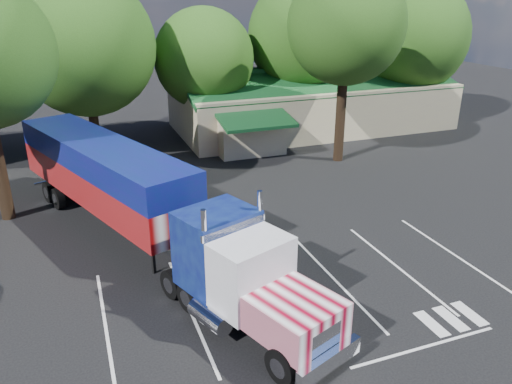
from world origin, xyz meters
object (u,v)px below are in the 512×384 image
object	(u,v)px
semi_truck	(131,193)
silver_sedan	(301,132)
woman	(283,251)
bicycle	(249,212)

from	to	relation	value
semi_truck	silver_sedan	xyz separation A→B (m)	(15.42, 13.57, -1.95)
woman	silver_sedan	world-z (taller)	silver_sedan
semi_truck	silver_sedan	world-z (taller)	semi_truck
semi_truck	bicycle	bearing A→B (deg)	-15.51
woman	bicycle	world-z (taller)	woman
bicycle	silver_sedan	size ratio (longest dim) A/B	0.43
silver_sedan	semi_truck	bearing A→B (deg)	130.66
silver_sedan	bicycle	bearing A→B (deg)	143.84
semi_truck	woman	size ratio (longest dim) A/B	14.84
woman	silver_sedan	size ratio (longest dim) A/B	0.33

